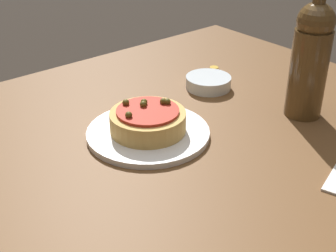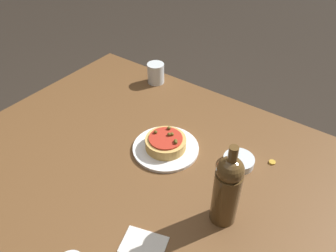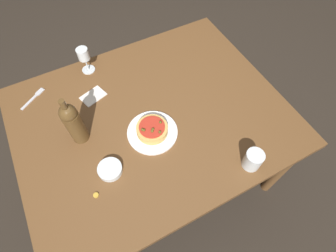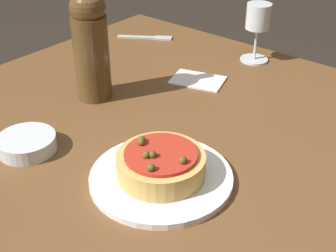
{
  "view_description": "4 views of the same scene",
  "coord_description": "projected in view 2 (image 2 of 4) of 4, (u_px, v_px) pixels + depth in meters",
  "views": [
    {
      "loc": [
        0.45,
        0.56,
        1.18
      ],
      "look_at": [
        -0.05,
        -0.04,
        0.74
      ],
      "focal_mm": 50.0,
      "sensor_mm": 36.0,
      "label": 1
    },
    {
      "loc": [
        -0.58,
        0.63,
        1.55
      ],
      "look_at": [
        -0.02,
        -0.14,
        0.77
      ],
      "focal_mm": 35.0,
      "sensor_mm": 36.0,
      "label": 2
    },
    {
      "loc": [
        -0.28,
        -0.71,
        1.82
      ],
      "look_at": [
        0.02,
        -0.15,
        0.8
      ],
      "focal_mm": 28.0,
      "sensor_mm": 36.0,
      "label": 3
    },
    {
      "loc": [
        0.38,
        -0.59,
        1.21
      ],
      "look_at": [
        -0.05,
        -0.07,
        0.79
      ],
      "focal_mm": 50.0,
      "sensor_mm": 36.0,
      "label": 4
    }
  ],
  "objects": [
    {
      "name": "water_cup",
      "position": [
        156.0,
        73.0,
        1.58
      ],
      "size": [
        0.08,
        0.08,
        0.1
      ],
      "color": "silver",
      "rests_on": "dining_table"
    },
    {
      "name": "dining_table",
      "position": [
        142.0,
        173.0,
        1.24
      ],
      "size": [
        1.36,
        1.1,
        0.7
      ],
      "color": "brown",
      "rests_on": "ground_plane"
    },
    {
      "name": "dinner_plate",
      "position": [
        166.0,
        148.0,
        1.23
      ],
      "size": [
        0.25,
        0.25,
        0.01
      ],
      "color": "white",
      "rests_on": "dining_table"
    },
    {
      "name": "paper_napkin",
      "position": [
        144.0,
        244.0,
        0.93
      ],
      "size": [
        0.15,
        0.12,
        0.0
      ],
      "color": "silver",
      "rests_on": "dining_table"
    },
    {
      "name": "bottle_cap",
      "position": [
        272.0,
        162.0,
        1.18
      ],
      "size": [
        0.02,
        0.02,
        0.01
      ],
      "color": "gold",
      "rests_on": "dining_table"
    },
    {
      "name": "pizza",
      "position": [
        166.0,
        142.0,
        1.21
      ],
      "size": [
        0.15,
        0.15,
        0.06
      ],
      "color": "tan",
      "rests_on": "dinner_plate"
    },
    {
      "name": "side_bowl",
      "position": [
        239.0,
        161.0,
        1.17
      ],
      "size": [
        0.11,
        0.11,
        0.03
      ],
      "color": "silver",
      "rests_on": "dining_table"
    },
    {
      "name": "wine_bottle",
      "position": [
        227.0,
        189.0,
        0.92
      ],
      "size": [
        0.08,
        0.08,
        0.29
      ],
      "color": "brown",
      "rests_on": "dining_table"
    }
  ]
}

